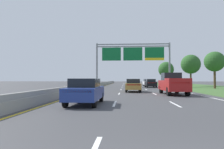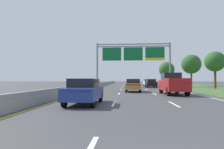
{
  "view_description": "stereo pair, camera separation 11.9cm",
  "coord_description": "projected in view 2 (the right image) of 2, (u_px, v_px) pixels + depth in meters",
  "views": [
    {
      "loc": [
        -1.17,
        -2.46,
        1.53
      ],
      "look_at": [
        -2.86,
        23.17,
        2.12
      ],
      "focal_mm": 33.14,
      "sensor_mm": 36.0,
      "label": 1
    },
    {
      "loc": [
        -1.05,
        -2.45,
        1.53
      ],
      "look_at": [
        -2.86,
        23.17,
        2.12
      ],
      "focal_mm": 33.14,
      "sensor_mm": 36.0,
      "label": 2
    }
  ],
  "objects": [
    {
      "name": "roadside_tree_far",
      "position": [
        191.0,
        64.0,
        46.32
      ],
      "size": [
        4.31,
        4.31,
        7.07
      ],
      "color": "#4C3823",
      "rests_on": "ground"
    },
    {
      "name": "lane_striping",
      "position": [
        132.0,
        88.0,
        36.79
      ],
      "size": [
        11.96,
        106.0,
        0.01
      ],
      "color": "white",
      "rests_on": "ground"
    },
    {
      "name": "ground_plane",
      "position": [
        132.0,
        88.0,
        37.24
      ],
      "size": [
        220.0,
        220.0,
        0.0
      ],
      "primitive_type": "plane",
      "color": "#3D3D3F"
    },
    {
      "name": "car_blue_left_lane_sedan",
      "position": [
        84.0,
        91.0,
        12.71
      ],
      "size": [
        1.86,
        4.42,
        1.57
      ],
      "rotation": [
        0.0,
        0.0,
        1.56
      ],
      "color": "navy",
      "rests_on": "ground"
    },
    {
      "name": "car_black_right_lane_sedan",
      "position": [
        151.0,
        83.0,
        38.34
      ],
      "size": [
        1.86,
        4.41,
        1.57
      ],
      "rotation": [
        0.0,
        0.0,
        1.58
      ],
      "color": "black",
      "rests_on": "ground"
    },
    {
      "name": "roadside_tree_mid",
      "position": [
        215.0,
        62.0,
        33.66
      ],
      "size": [
        3.28,
        3.28,
        6.07
      ],
      "color": "#4C3823",
      "rests_on": "ground"
    },
    {
      "name": "overhead_sign_gantry",
      "position": [
        133.0,
        56.0,
        41.81
      ],
      "size": [
        15.06,
        0.42,
        8.89
      ],
      "color": "gray",
      "rests_on": "ground"
    },
    {
      "name": "grass_verge_right",
      "position": [
        212.0,
        88.0,
        36.26
      ],
      "size": [
        14.0,
        110.0,
        0.02
      ],
      "primitive_type": "cube",
      "color": "#3D602D",
      "rests_on": "ground"
    },
    {
      "name": "roadside_tree_distant",
      "position": [
        167.0,
        70.0,
        62.33
      ],
      "size": [
        4.63,
        4.63,
        6.79
      ],
      "color": "#4C3823",
      "rests_on": "ground"
    },
    {
      "name": "car_white_right_lane_sedan",
      "position": [
        148.0,
        82.0,
        45.61
      ],
      "size": [
        1.93,
        4.45,
        1.57
      ],
      "rotation": [
        0.0,
        0.0,
        1.6
      ],
      "color": "silver",
      "rests_on": "ground"
    },
    {
      "name": "pickup_truck_red",
      "position": [
        173.0,
        84.0,
        20.69
      ],
      "size": [
        2.09,
        5.43,
        2.2
      ],
      "rotation": [
        0.0,
        0.0,
        1.59
      ],
      "color": "maroon",
      "rests_on": "ground"
    },
    {
      "name": "car_gold_centre_lane_sedan",
      "position": [
        133.0,
        85.0,
        25.2
      ],
      "size": [
        1.94,
        4.45,
        1.57
      ],
      "rotation": [
        0.0,
        0.0,
        1.54
      ],
      "color": "#A38438",
      "rests_on": "ground"
    },
    {
      "name": "median_barrier_concrete",
      "position": [
        96.0,
        86.0,
        37.72
      ],
      "size": [
        0.6,
        110.0,
        0.85
      ],
      "color": "gray",
      "rests_on": "ground"
    }
  ]
}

